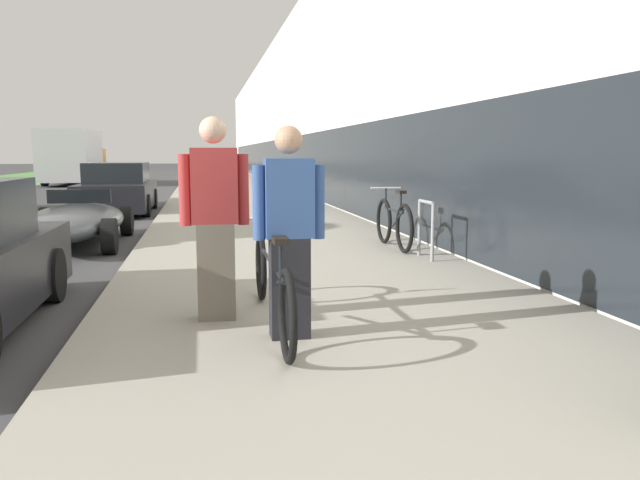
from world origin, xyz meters
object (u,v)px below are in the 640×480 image
person_rider (289,233)px  bike_rack_hoop (426,223)px  parked_sedan_far (118,190)px  tandem_bicycle (272,284)px  cruiser_bike_nearest (394,223)px  vintage_roadster_curbside (75,222)px  moving_truck (73,158)px  person_bystander (215,219)px

person_rider → bike_rack_hoop: 4.33m
bike_rack_hoop → person_rider: bearing=-125.1°
parked_sedan_far → person_rider: bearing=-77.2°
person_rider → tandem_bicycle: bearing=107.0°
cruiser_bike_nearest → vintage_roadster_curbside: size_ratio=0.43×
vintage_roadster_curbside → moving_truck: 24.46m
bike_rack_hoop → cruiser_bike_nearest: 1.08m
cruiser_bike_nearest → parked_sedan_far: size_ratio=0.42×
vintage_roadster_curbside → parked_sedan_far: (-0.03, 6.32, 0.22)m
tandem_bicycle → person_rider: person_rider is taller
cruiser_bike_nearest → tandem_bicycle: bearing=-119.9°
parked_sedan_far → moving_truck: 18.28m
parked_sedan_far → bike_rack_hoop: bearing=-60.4°
tandem_bicycle → person_bystander: bearing=143.1°
parked_sedan_far → cruiser_bike_nearest: bearing=-58.2°
cruiser_bike_nearest → parked_sedan_far: 10.10m
cruiser_bike_nearest → bike_rack_hoop: bearing=-81.9°
person_rider → moving_truck: size_ratio=0.23×
person_bystander → cruiser_bike_nearest: bearing=53.1°
vintage_roadster_curbside → moving_truck: moving_truck is taller
cruiser_bike_nearest → moving_truck: moving_truck is taller
moving_truck → vintage_roadster_curbside: bearing=-79.4°
cruiser_bike_nearest → parked_sedan_far: (-5.32, 8.59, 0.11)m
person_rider → person_bystander: (-0.58, 0.71, 0.05)m
person_rider → cruiser_bike_nearest: size_ratio=0.93×
tandem_bicycle → person_rider: (0.11, -0.35, 0.49)m
cruiser_bike_nearest → person_rider: bearing=-117.0°
person_rider → parked_sedan_far: size_ratio=0.40×
tandem_bicycle → moving_truck: bearing=103.6°
person_rider → vintage_roadster_curbside: (-2.96, 6.85, -0.58)m
moving_truck → cruiser_bike_nearest: bearing=-69.5°
person_rider → bike_rack_hoop: bearing=54.9°
person_bystander → vintage_roadster_curbside: 6.62m
cruiser_bike_nearest → vintage_roadster_curbside: (-5.29, 2.27, -0.11)m
person_bystander → parked_sedan_far: (-2.41, 12.47, -0.41)m
person_rider → moving_truck: moving_truck is taller
bike_rack_hoop → moving_truck: (-9.96, 27.35, 0.81)m
moving_truck → bike_rack_hoop: bearing=-70.0°
bike_rack_hoop → vintage_roadster_curbside: (-5.44, 3.32, -0.22)m
cruiser_bike_nearest → parked_sedan_far: bearing=121.8°
person_bystander → moving_truck: size_ratio=0.25×
bike_rack_hoop → cruiser_bike_nearest: (-0.15, 1.06, -0.11)m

